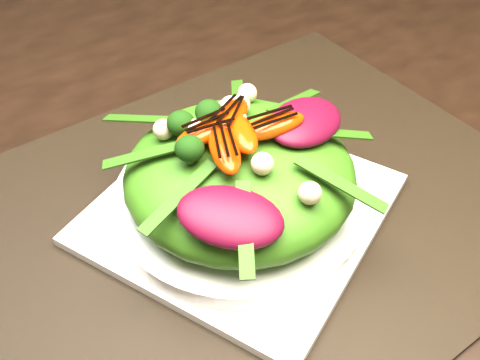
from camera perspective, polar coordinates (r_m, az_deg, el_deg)
dining_table at (r=0.74m, az=10.11°, el=10.03°), size 1.60×0.90×0.75m
placemat at (r=0.52m, az=0.00°, el=-3.42°), size 0.56×0.43×0.00m
plate_base at (r=0.52m, az=-0.00°, el=-2.91°), size 0.31×0.31×0.01m
salad_bowl at (r=0.51m, az=-0.00°, el=-1.91°), size 0.27×0.27×0.02m
lettuce_mound at (r=0.49m, az=-0.00°, el=0.62°), size 0.22×0.22×0.07m
radicchio_leaf at (r=0.49m, az=6.69°, el=5.92°), size 0.09×0.07×0.02m
orange_segment at (r=0.46m, az=-2.52°, el=4.77°), size 0.06×0.04×0.02m
broccoli_floret at (r=0.45m, az=-8.28°, el=2.66°), size 0.04×0.04×0.03m
macadamia_nut at (r=0.44m, az=5.83°, el=2.31°), size 0.02×0.02×0.02m
balsamic_drizzle at (r=0.46m, az=-2.56°, el=5.59°), size 0.05×0.02×0.00m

